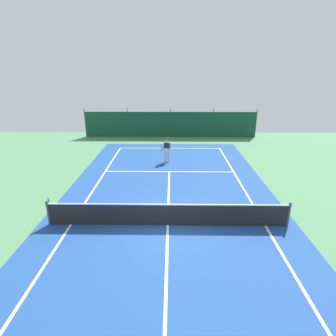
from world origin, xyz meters
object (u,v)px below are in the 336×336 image
(tennis_net, at_px, (168,215))
(water_bottle, at_px, (48,200))
(tennis_player, at_px, (167,149))
(tennis_ball_near_player, at_px, (105,182))

(tennis_net, distance_m, water_bottle, 6.30)
(tennis_player, xyz_separation_m, tennis_ball_near_player, (-3.52, -3.83, -0.93))
(tennis_player, xyz_separation_m, water_bottle, (-5.74, -6.34, -0.84))
(tennis_net, relative_size, tennis_player, 6.17)
(tennis_player, relative_size, tennis_ball_near_player, 24.85)
(tennis_net, distance_m, tennis_player, 8.43)
(tennis_ball_near_player, relative_size, water_bottle, 0.28)
(tennis_net, xyz_separation_m, tennis_ball_near_player, (-3.72, 4.59, -0.48))
(tennis_net, height_order, tennis_player, tennis_player)
(tennis_player, distance_m, tennis_ball_near_player, 5.28)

